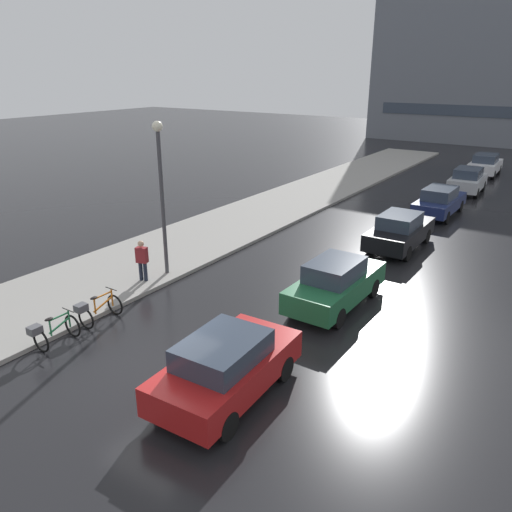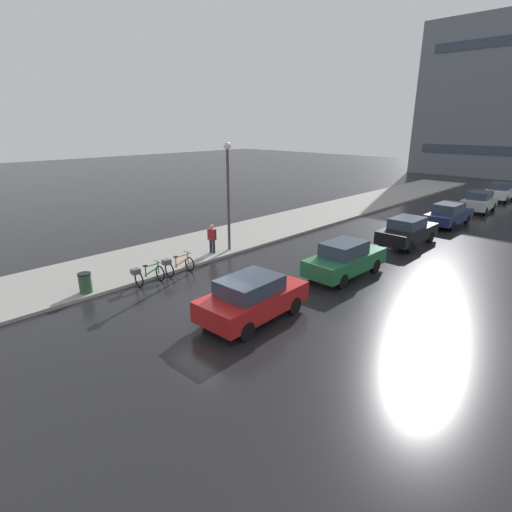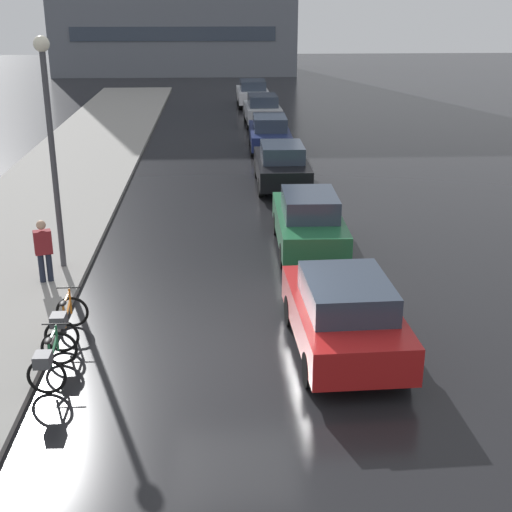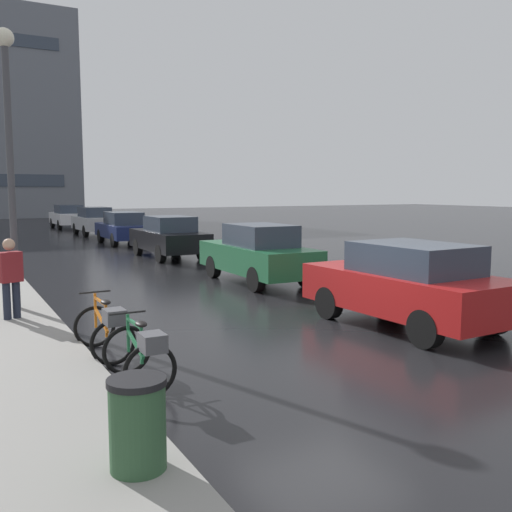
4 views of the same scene
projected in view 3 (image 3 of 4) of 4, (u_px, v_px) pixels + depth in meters
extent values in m
plane|color=black|center=(236.00, 360.00, 13.60)|extent=(140.00, 140.00, 0.00)
cube|color=gray|center=(40.00, 210.00, 22.65)|extent=(4.80, 60.00, 0.14)
torus|color=black|center=(59.00, 348.00, 13.30)|extent=(0.69, 0.06, 0.69)
torus|color=black|center=(47.00, 376.00, 12.34)|extent=(0.69, 0.06, 0.69)
cube|color=#237042|center=(50.00, 355.00, 12.56)|extent=(0.04, 0.04, 0.49)
cube|color=#237042|center=(57.00, 338.00, 13.13)|extent=(0.04, 0.04, 0.52)
cube|color=#237042|center=(52.00, 335.00, 12.77)|extent=(0.04, 0.61, 0.04)
cube|color=#237042|center=(53.00, 350.00, 12.84)|extent=(0.04, 0.70, 0.25)
ellipsoid|color=black|center=(48.00, 341.00, 12.47)|extent=(0.14, 0.26, 0.07)
cylinder|color=black|center=(56.00, 324.00, 13.03)|extent=(0.50, 0.03, 0.03)
cube|color=#4C4C51|center=(43.00, 360.00, 12.09)|extent=(0.28, 0.34, 0.22)
torus|color=black|center=(72.00, 312.00, 14.82)|extent=(0.68, 0.07, 0.68)
torus|color=black|center=(62.00, 336.00, 13.78)|extent=(0.68, 0.07, 0.68)
cube|color=orange|center=(64.00, 316.00, 14.03)|extent=(0.04, 0.04, 0.51)
cube|color=orange|center=(70.00, 301.00, 14.65)|extent=(0.04, 0.04, 0.56)
cube|color=orange|center=(66.00, 298.00, 14.26)|extent=(0.04, 0.67, 0.04)
cube|color=orange|center=(67.00, 312.00, 14.33)|extent=(0.04, 0.76, 0.27)
ellipsoid|color=black|center=(63.00, 303.00, 13.93)|extent=(0.14, 0.26, 0.07)
cylinder|color=black|center=(69.00, 288.00, 14.54)|extent=(0.50, 0.03, 0.03)
cube|color=#4C4C51|center=(59.00, 320.00, 13.52)|extent=(0.28, 0.34, 0.22)
cube|color=#AD1919|center=(344.00, 319.00, 13.71)|extent=(2.04, 4.11, 0.71)
cube|color=#2D3847|center=(347.00, 293.00, 13.34)|extent=(1.63, 2.16, 0.54)
cylinder|color=black|center=(291.00, 311.00, 14.93)|extent=(0.25, 0.65, 0.64)
cylinder|color=black|center=(370.00, 308.00, 15.08)|extent=(0.25, 0.65, 0.64)
cylinder|color=black|center=(311.00, 370.00, 12.60)|extent=(0.25, 0.65, 0.64)
cylinder|color=black|center=(403.00, 366.00, 12.74)|extent=(0.25, 0.65, 0.64)
cube|color=#1E6038|center=(308.00, 226.00, 19.18)|extent=(1.75, 4.33, 0.71)
cube|color=#2D3847|center=(310.00, 204.00, 18.80)|extent=(1.42, 2.02, 0.59)
cylinder|color=black|center=(278.00, 223.00, 20.53)|extent=(0.23, 0.64, 0.64)
cylinder|color=black|center=(329.00, 223.00, 20.58)|extent=(0.23, 0.64, 0.64)
cylinder|color=black|center=(284.00, 256.00, 18.03)|extent=(0.23, 0.64, 0.64)
cylinder|color=black|center=(343.00, 255.00, 18.08)|extent=(0.23, 0.64, 0.64)
cube|color=black|center=(281.00, 168.00, 25.43)|extent=(1.78, 4.34, 0.69)
cube|color=#2D3847|center=(282.00, 152.00, 25.05)|extent=(1.45, 1.98, 0.56)
cylinder|color=black|center=(258.00, 169.00, 26.77)|extent=(0.22, 0.64, 0.64)
cylinder|color=black|center=(299.00, 169.00, 26.84)|extent=(0.22, 0.64, 0.64)
cylinder|color=black|center=(262.00, 188.00, 24.25)|extent=(0.22, 0.64, 0.64)
cylinder|color=black|center=(308.00, 187.00, 24.33)|extent=(0.22, 0.64, 0.64)
cube|color=navy|center=(269.00, 136.00, 31.34)|extent=(1.77, 4.41, 0.62)
cube|color=#2D3847|center=(270.00, 123.00, 30.97)|extent=(1.43, 2.19, 0.58)
cylinder|color=black|center=(251.00, 137.00, 32.69)|extent=(0.23, 0.64, 0.64)
cylinder|color=black|center=(284.00, 136.00, 32.75)|extent=(0.23, 0.64, 0.64)
cylinder|color=black|center=(253.00, 149.00, 30.15)|extent=(0.23, 0.64, 0.64)
cylinder|color=black|center=(289.00, 149.00, 30.20)|extent=(0.23, 0.64, 0.64)
cube|color=#B2B5BA|center=(262.00, 112.00, 37.10)|extent=(1.86, 3.80, 0.71)
cube|color=#2D3847|center=(263.00, 100.00, 36.74)|extent=(1.49, 2.08, 0.55)
cylinder|color=black|center=(246.00, 115.00, 38.25)|extent=(0.24, 0.65, 0.64)
cylinder|color=black|center=(275.00, 115.00, 38.37)|extent=(0.24, 0.65, 0.64)
cylinder|color=black|center=(249.00, 123.00, 36.08)|extent=(0.24, 0.65, 0.64)
cylinder|color=black|center=(280.00, 123.00, 36.19)|extent=(0.24, 0.65, 0.64)
cube|color=silver|center=(253.00, 95.00, 43.27)|extent=(1.88, 4.03, 0.70)
cube|color=#2D3847|center=(253.00, 85.00, 42.91)|extent=(1.52, 2.20, 0.54)
cylinder|color=black|center=(238.00, 98.00, 44.50)|extent=(0.23, 0.64, 0.64)
cylinder|color=black|center=(264.00, 98.00, 44.61)|extent=(0.23, 0.64, 0.64)
cylinder|color=black|center=(240.00, 104.00, 42.18)|extent=(0.23, 0.64, 0.64)
cylinder|color=black|center=(267.00, 104.00, 42.29)|extent=(0.23, 0.64, 0.64)
cylinder|color=#1E2333|center=(42.00, 271.00, 16.79)|extent=(0.14, 0.14, 0.84)
cylinder|color=#1E2333|center=(50.00, 270.00, 16.85)|extent=(0.14, 0.14, 0.84)
cube|color=maroon|center=(43.00, 242.00, 16.58)|extent=(0.46, 0.35, 0.56)
sphere|color=tan|center=(41.00, 225.00, 16.43)|extent=(0.22, 0.22, 0.22)
cylinder|color=#424247|center=(54.00, 167.00, 16.99)|extent=(0.14, 0.14, 5.35)
sphere|color=#F2EACC|center=(41.00, 44.00, 16.00)|extent=(0.37, 0.37, 0.37)
cube|color=#333D4C|center=(173.00, 34.00, 56.40)|extent=(16.28, 0.06, 1.10)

